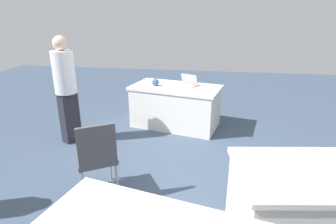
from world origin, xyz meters
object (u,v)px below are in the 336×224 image
object	(u,v)px
laptop_silver	(187,84)
yarn_ball	(155,82)
table_mid_right	(313,208)
table_foreground	(176,106)
chair_tucked_right	(96,155)
scissors_red	(196,86)
person_attendee_standing	(66,85)

from	to	relation	value
laptop_silver	yarn_ball	world-z (taller)	laptop_silver
table_mid_right	laptop_silver	size ratio (longest dim) A/B	3.83
table_foreground	chair_tucked_right	world-z (taller)	chair_tucked_right
table_mid_right	chair_tucked_right	xyz separation A→B (m)	(2.23, -0.39, 0.15)
table_mid_right	chair_tucked_right	distance (m)	2.27
table_foreground	scissors_red	distance (m)	0.54
chair_tucked_right	table_mid_right	bearing A→B (deg)	-41.54
chair_tucked_right	yarn_ball	distance (m)	2.29
table_foreground	scissors_red	size ratio (longest dim) A/B	9.79
chair_tucked_right	yarn_ball	size ratio (longest dim) A/B	7.14
yarn_ball	laptop_silver	bearing A→B (deg)	-172.56
table_mid_right	person_attendee_standing	distance (m)	3.74
person_attendee_standing	scissors_red	world-z (taller)	person_attendee_standing
table_mid_right	laptop_silver	bearing A→B (deg)	-62.58
table_mid_right	chair_tucked_right	bearing A→B (deg)	-9.90
chair_tucked_right	laptop_silver	distance (m)	2.49
table_foreground	yarn_ball	distance (m)	0.59
chair_tucked_right	laptop_silver	xyz separation A→B (m)	(-0.81, -2.34, 0.28)
laptop_silver	yarn_ball	bearing A→B (deg)	29.94
table_foreground	person_attendee_standing	distance (m)	1.99
person_attendee_standing	laptop_silver	xyz separation A→B (m)	(-1.85, -0.99, -0.16)
chair_tucked_right	scissors_red	size ratio (longest dim) A/B	5.24
table_foreground	table_mid_right	distance (m)	3.11
person_attendee_standing	yarn_ball	bearing A→B (deg)	155.29
chair_tucked_right	person_attendee_standing	bearing A→B (deg)	95.88
person_attendee_standing	laptop_silver	distance (m)	2.10
person_attendee_standing	laptop_silver	bearing A→B (deg)	147.73
laptop_silver	person_attendee_standing	bearing A→B (deg)	50.77
table_mid_right	laptop_silver	xyz separation A→B (m)	(1.41, -2.72, 0.43)
table_mid_right	laptop_silver	distance (m)	3.10
table_mid_right	table_foreground	bearing A→B (deg)	-58.92
chair_tucked_right	person_attendee_standing	size ratio (longest dim) A/B	0.54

